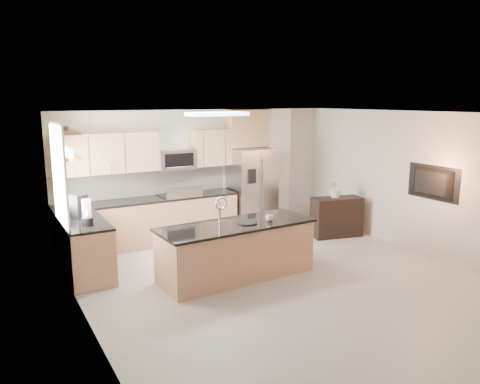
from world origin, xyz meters
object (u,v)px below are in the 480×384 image
range (180,217)px  blender (87,214)px  credenza (337,217)px  kettle (88,215)px  cup (269,218)px  bowl (62,128)px  flower_vase (336,183)px  platter (247,223)px  microwave (176,159)px  refrigerator (251,189)px  island (236,250)px  coffee_maker (79,207)px  television (430,183)px

range → blender: size_ratio=2.76×
credenza → kettle: 5.00m
cup → bowl: size_ratio=0.39×
credenza → blender: bearing=-166.8°
cup → flower_vase: size_ratio=0.21×
platter → microwave: bearing=94.4°
microwave → kettle: bearing=-146.0°
refrigerator → bowl: 4.26m
range → island: (0.03, -2.32, -0.03)m
credenza → kettle: size_ratio=3.93×
range → cup: 2.54m
island → credenza: 3.06m
coffee_maker → bowl: (-0.15, 0.03, 1.27)m
refrigerator → kettle: bearing=-162.1°
microwave → platter: (0.19, -2.50, -0.74)m
coffee_maker → television: 6.03m
flower_vase → cup: bearing=-154.6°
island → platter: (0.17, -0.06, 0.44)m
kettle → flower_vase: 4.95m
credenza → television: bearing=-59.4°
coffee_maker → credenza: bearing=-5.2°
blender → bowl: (-0.18, 0.55, 1.28)m
platter → kettle: (-2.22, 1.13, 0.15)m
credenza → platter: bearing=-147.3°
blender → bowl: bearing=107.6°
kettle → refrigerator: bearing=17.9°
flower_vase → television: television is taller
credenza → platter: 2.96m
platter → television: television is taller
cup → platter: size_ratio=0.39×
island → cup: (0.54, -0.12, 0.49)m
refrigerator → credenza: 1.89m
credenza → bowl: bearing=-172.9°
cup → blender: blender is taller
blender → television: size_ratio=0.38×
credenza → television: television is taller
microwave → coffee_maker: (-2.10, -1.03, -0.52)m
island → television: television is taller
kettle → coffee_maker: size_ratio=0.67×
microwave → bowl: bearing=-156.0°
television → island: bearing=77.0°
credenza → blender: 5.06m
island → flower_vase: bearing=16.4°
cup → bowl: 3.53m
microwave → platter: 2.61m
credenza → flower_vase: bearing=115.5°
island → platter: bearing=-21.1°
microwave → refrigerator: 1.82m
island → blender: (-2.10, 0.89, 0.66)m
island → credenza: bearing=15.5°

